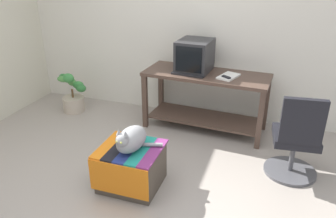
{
  "coord_description": "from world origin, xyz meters",
  "views": [
    {
      "loc": [
        1.11,
        -2.19,
        2.0
      ],
      "look_at": [
        0.07,
        0.85,
        0.55
      ],
      "focal_mm": 35.67,
      "sensor_mm": 36.0,
      "label": 1
    }
  ],
  "objects_px": {
    "office_chair": "(296,142)",
    "tv_monitor": "(195,56)",
    "book": "(228,76)",
    "desk": "(206,91)",
    "potted_plant": "(73,96)",
    "stapler": "(226,78)",
    "keyboard": "(189,74)",
    "ottoman_with_blanket": "(131,167)",
    "cat": "(131,139)"
  },
  "relations": [
    {
      "from": "keyboard",
      "to": "book",
      "type": "height_order",
      "value": "keyboard"
    },
    {
      "from": "tv_monitor",
      "to": "book",
      "type": "height_order",
      "value": "tv_monitor"
    },
    {
      "from": "book",
      "to": "tv_monitor",
      "type": "bearing_deg",
      "value": -175.68
    },
    {
      "from": "tv_monitor",
      "to": "potted_plant",
      "type": "bearing_deg",
      "value": -171.5
    },
    {
      "from": "office_chair",
      "to": "stapler",
      "type": "xyz_separation_m",
      "value": [
        -0.8,
        0.59,
        0.37
      ]
    },
    {
      "from": "potted_plant",
      "to": "stapler",
      "type": "height_order",
      "value": "stapler"
    },
    {
      "from": "desk",
      "to": "ottoman_with_blanket",
      "type": "bearing_deg",
      "value": -101.78
    },
    {
      "from": "ottoman_with_blanket",
      "to": "potted_plant",
      "type": "xyz_separation_m",
      "value": [
        -1.49,
        1.3,
        0.02
      ]
    },
    {
      "from": "tv_monitor",
      "to": "book",
      "type": "bearing_deg",
      "value": -10.39
    },
    {
      "from": "potted_plant",
      "to": "cat",
      "type": "bearing_deg",
      "value": -41.13
    },
    {
      "from": "ottoman_with_blanket",
      "to": "office_chair",
      "type": "bearing_deg",
      "value": 24.35
    },
    {
      "from": "desk",
      "to": "book",
      "type": "relative_size",
      "value": 5.3
    },
    {
      "from": "tv_monitor",
      "to": "keyboard",
      "type": "relative_size",
      "value": 1.21
    },
    {
      "from": "desk",
      "to": "keyboard",
      "type": "bearing_deg",
      "value": -143.99
    },
    {
      "from": "tv_monitor",
      "to": "cat",
      "type": "xyz_separation_m",
      "value": [
        -0.19,
        -1.47,
        -0.4
      ]
    },
    {
      "from": "desk",
      "to": "keyboard",
      "type": "height_order",
      "value": "keyboard"
    },
    {
      "from": "cat",
      "to": "potted_plant",
      "type": "xyz_separation_m",
      "value": [
        -1.52,
        1.32,
        -0.3
      ]
    },
    {
      "from": "book",
      "to": "cat",
      "type": "xyz_separation_m",
      "value": [
        -0.63,
        -1.36,
        -0.23
      ]
    },
    {
      "from": "desk",
      "to": "cat",
      "type": "xyz_separation_m",
      "value": [
        -0.36,
        -1.42,
        0.02
      ]
    },
    {
      "from": "potted_plant",
      "to": "office_chair",
      "type": "relative_size",
      "value": 0.67
    },
    {
      "from": "office_chair",
      "to": "tv_monitor",
      "type": "bearing_deg",
      "value": -38.8
    },
    {
      "from": "ottoman_with_blanket",
      "to": "office_chair",
      "type": "distance_m",
      "value": 1.6
    },
    {
      "from": "desk",
      "to": "stapler",
      "type": "height_order",
      "value": "stapler"
    },
    {
      "from": "keyboard",
      "to": "book",
      "type": "xyz_separation_m",
      "value": [
        0.47,
        0.06,
        -0.0
      ]
    },
    {
      "from": "stapler",
      "to": "ottoman_with_blanket",
      "type": "bearing_deg",
      "value": -175.16
    },
    {
      "from": "cat",
      "to": "office_chair",
      "type": "xyz_separation_m",
      "value": [
        1.42,
        0.68,
        -0.14
      ]
    },
    {
      "from": "keyboard",
      "to": "cat",
      "type": "xyz_separation_m",
      "value": [
        -0.17,
        -1.3,
        -0.23
      ]
    },
    {
      "from": "book",
      "to": "potted_plant",
      "type": "xyz_separation_m",
      "value": [
        -2.15,
        -0.04,
        -0.52
      ]
    },
    {
      "from": "tv_monitor",
      "to": "book",
      "type": "xyz_separation_m",
      "value": [
        0.44,
        -0.11,
        -0.18
      ]
    },
    {
      "from": "desk",
      "to": "potted_plant",
      "type": "relative_size",
      "value": 2.58
    },
    {
      "from": "keyboard",
      "to": "tv_monitor",
      "type": "bearing_deg",
      "value": 87.17
    },
    {
      "from": "stapler",
      "to": "tv_monitor",
      "type": "bearing_deg",
      "value": 97.4
    },
    {
      "from": "ottoman_with_blanket",
      "to": "cat",
      "type": "bearing_deg",
      "value": -45.65
    },
    {
      "from": "cat",
      "to": "stapler",
      "type": "height_order",
      "value": "stapler"
    },
    {
      "from": "keyboard",
      "to": "cat",
      "type": "height_order",
      "value": "keyboard"
    },
    {
      "from": "keyboard",
      "to": "office_chair",
      "type": "relative_size",
      "value": 0.45
    },
    {
      "from": "cat",
      "to": "tv_monitor",
      "type": "bearing_deg",
      "value": 89.76
    },
    {
      "from": "keyboard",
      "to": "office_chair",
      "type": "bearing_deg",
      "value": -21.06
    },
    {
      "from": "ottoman_with_blanket",
      "to": "desk",
      "type": "bearing_deg",
      "value": 74.64
    },
    {
      "from": "desk",
      "to": "ottoman_with_blanket",
      "type": "relative_size",
      "value": 2.71
    },
    {
      "from": "desk",
      "to": "cat",
      "type": "height_order",
      "value": "desk"
    },
    {
      "from": "keyboard",
      "to": "stapler",
      "type": "relative_size",
      "value": 3.64
    },
    {
      "from": "desk",
      "to": "potted_plant",
      "type": "bearing_deg",
      "value": -173.41
    },
    {
      "from": "keyboard",
      "to": "potted_plant",
      "type": "relative_size",
      "value": 0.67
    },
    {
      "from": "ottoman_with_blanket",
      "to": "potted_plant",
      "type": "bearing_deg",
      "value": 138.95
    },
    {
      "from": "tv_monitor",
      "to": "cat",
      "type": "height_order",
      "value": "tv_monitor"
    },
    {
      "from": "keyboard",
      "to": "stapler",
      "type": "xyz_separation_m",
      "value": [
        0.45,
        -0.03,
        0.01
      ]
    },
    {
      "from": "keyboard",
      "to": "ottoman_with_blanket",
      "type": "height_order",
      "value": "keyboard"
    },
    {
      "from": "ottoman_with_blanket",
      "to": "office_chair",
      "type": "height_order",
      "value": "office_chair"
    },
    {
      "from": "book",
      "to": "desk",
      "type": "bearing_deg",
      "value": -174.23
    }
  ]
}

